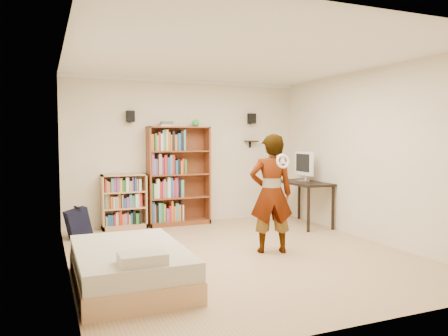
# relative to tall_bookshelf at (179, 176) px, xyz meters

# --- Properties ---
(ground) EXTENTS (4.50, 5.00, 0.01)m
(ground) POSITION_rel_tall_bookshelf_xyz_m (0.19, -2.33, -0.91)
(ground) COLOR tan
(ground) RESTS_ON ground
(room_shell) EXTENTS (4.52, 5.02, 2.71)m
(room_shell) POSITION_rel_tall_bookshelf_xyz_m (0.19, -2.33, 0.85)
(room_shell) COLOR #EDE4CB
(room_shell) RESTS_ON ground
(crown_molding) EXTENTS (4.50, 5.00, 0.06)m
(crown_molding) POSITION_rel_tall_bookshelf_xyz_m (0.19, -2.33, 1.76)
(crown_molding) COLOR white
(crown_molding) RESTS_ON room_shell
(speaker_left) EXTENTS (0.14, 0.12, 0.20)m
(speaker_left) POSITION_rel_tall_bookshelf_xyz_m (-0.86, 0.07, 1.09)
(speaker_left) COLOR black
(speaker_left) RESTS_ON room_shell
(speaker_right) EXTENTS (0.14, 0.12, 0.20)m
(speaker_right) POSITION_rel_tall_bookshelf_xyz_m (1.54, 0.07, 1.09)
(speaker_right) COLOR black
(speaker_right) RESTS_ON room_shell
(wall_shelf) EXTENTS (0.25, 0.16, 0.02)m
(wall_shelf) POSITION_rel_tall_bookshelf_xyz_m (1.54, 0.08, 0.64)
(wall_shelf) COLOR black
(wall_shelf) RESTS_ON room_shell
(tall_bookshelf) EXTENTS (1.15, 0.34, 1.83)m
(tall_bookshelf) POSITION_rel_tall_bookshelf_xyz_m (0.00, 0.00, 0.00)
(tall_bookshelf) COLOR brown
(tall_bookshelf) RESTS_ON ground
(low_bookshelf) EXTENTS (0.78, 0.29, 0.97)m
(low_bookshelf) POSITION_rel_tall_bookshelf_xyz_m (-1.01, 0.02, -0.43)
(low_bookshelf) COLOR tan
(low_bookshelf) RESTS_ON ground
(computer_desk) EXTENTS (0.59, 1.19, 0.81)m
(computer_desk) POSITION_rel_tall_bookshelf_xyz_m (2.12, -0.93, -0.51)
(computer_desk) COLOR black
(computer_desk) RESTS_ON ground
(imac) EXTENTS (0.13, 0.56, 0.55)m
(imac) POSITION_rel_tall_bookshelf_xyz_m (2.17, -0.81, 0.17)
(imac) COLOR white
(imac) RESTS_ON computer_desk
(daybed) EXTENTS (1.16, 1.79, 0.53)m
(daybed) POSITION_rel_tall_bookshelf_xyz_m (-1.46, -3.02, -0.65)
(daybed) COLOR beige
(daybed) RESTS_ON ground
(person) EXTENTS (0.70, 0.56, 1.67)m
(person) POSITION_rel_tall_bookshelf_xyz_m (0.63, -2.40, -0.08)
(person) COLOR black
(person) RESTS_ON ground
(wii_wheel) EXTENTS (0.20, 0.07, 0.20)m
(wii_wheel) POSITION_rel_tall_bookshelf_xyz_m (0.63, -2.71, 0.40)
(wii_wheel) COLOR white
(wii_wheel) RESTS_ON person
(navy_bag) EXTENTS (0.43, 0.35, 0.51)m
(navy_bag) POSITION_rel_tall_bookshelf_xyz_m (-1.83, -0.50, -0.66)
(navy_bag) COLOR black
(navy_bag) RESTS_ON ground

